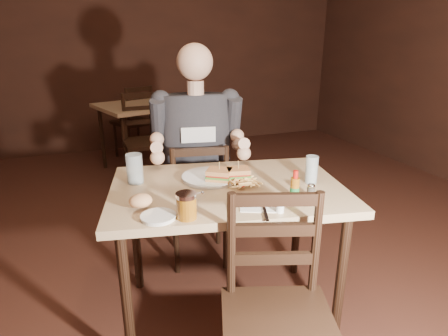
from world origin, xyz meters
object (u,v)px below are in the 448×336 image
object	(u,v)px
chair_near	(279,325)
hot_sauce	(295,185)
bg_table	(138,112)
dinner_plate	(210,178)
bg_chair_far	(133,122)
glass_right	(312,170)
glass_left	(135,169)
bg_chair_near	(147,142)
syrup_dispenser	(186,206)
chair_far	(198,201)
side_plate	(158,217)
diner	(197,128)
main_table	(227,201)

from	to	relation	value
chair_near	hot_sauce	xyz separation A→B (m)	(0.28, 0.40, 0.38)
bg_table	dinner_plate	bearing A→B (deg)	-89.17
bg_chair_far	glass_right	xyz separation A→B (m)	(0.51, -3.28, 0.38)
glass_left	glass_right	distance (m)	0.90
chair_near	bg_chair_far	world-z (taller)	bg_chair_far
bg_chair_near	syrup_dispenser	bearing A→B (deg)	-95.86
chair_far	glass_left	size ratio (longest dim) A/B	5.65
chair_near	glass_right	distance (m)	0.81
bg_table	dinner_plate	size ratio (longest dim) A/B	3.49
chair_near	hot_sauce	distance (m)	0.62
bg_chair_near	side_plate	xyz separation A→B (m)	(-0.31, -2.31, 0.30)
glass_left	glass_right	bearing A→B (deg)	-20.15
dinner_plate	hot_sauce	distance (m)	0.47
bg_table	syrup_dispenser	size ratio (longest dim) A/B	9.01
diner	dinner_plate	world-z (taller)	diner
diner	glass_left	xyz separation A→B (m)	(-0.43, -0.33, -0.10)
chair_near	bg_table	bearing A→B (deg)	109.40
dinner_plate	glass_right	size ratio (longest dim) A/B	2.02
bg_chair_near	glass_right	xyz separation A→B (m)	(0.51, -2.18, 0.37)
chair_far	hot_sauce	world-z (taller)	hot_sauce
bg_table	chair_far	distance (m)	2.05
bg_table	hot_sauce	bearing A→B (deg)	-83.48
main_table	bg_chair_near	world-z (taller)	bg_chair_near
chair_near	bg_chair_near	size ratio (longest dim) A/B	0.97
syrup_dispenser	bg_chair_far	bearing A→B (deg)	97.91
bg_chair_near	hot_sauce	world-z (taller)	bg_chair_near
main_table	side_plate	bearing A→B (deg)	-149.06
main_table	syrup_dispenser	xyz separation A→B (m)	(-0.28, -0.27, 0.14)
bg_chair_near	hot_sauce	size ratio (longest dim) A/B	6.98
dinner_plate	chair_near	bearing A→B (deg)	-88.84
side_plate	glass_left	bearing A→B (deg)	94.12
hot_sauce	chair_far	bearing A→B (deg)	105.03
bg_table	glass_left	bearing A→B (deg)	-97.98
glass_left	bg_chair_near	bearing A→B (deg)	79.71
chair_far	glass_right	distance (m)	0.90
chair_far	bg_chair_near	size ratio (longest dim) A/B	0.91
diner	side_plate	world-z (taller)	diner
bg_chair_far	bg_chair_near	bearing A→B (deg)	65.88
chair_near	bg_chair_far	distance (m)	3.82
bg_table	chair_far	world-z (taller)	chair_far
glass_left	side_plate	world-z (taller)	glass_left
bg_chair_far	dinner_plate	xyz separation A→B (m)	(0.04, -3.05, 0.32)
main_table	chair_near	xyz separation A→B (m)	(-0.04, -0.65, -0.23)
main_table	chair_far	distance (m)	0.64
bg_chair_near	syrup_dispenser	world-z (taller)	bg_chair_near
main_table	chair_far	xyz separation A→B (m)	(0.01, 0.59, -0.25)
bg_chair_near	side_plate	distance (m)	2.35
bg_chair_far	hot_sauce	bearing A→B (deg)	71.36
glass_left	hot_sauce	size ratio (longest dim) A/B	1.12
bg_table	side_plate	world-z (taller)	side_plate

